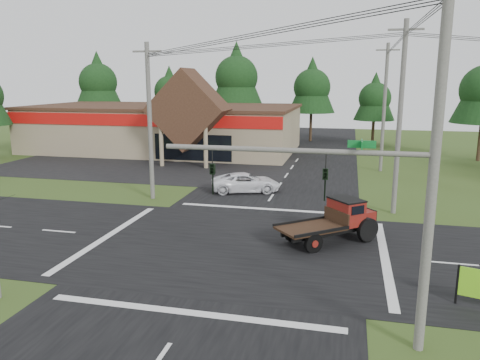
% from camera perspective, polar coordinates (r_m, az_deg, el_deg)
% --- Properties ---
extents(ground, '(120.00, 120.00, 0.00)m').
position_cam_1_polar(ground, '(23.38, -0.30, -8.09)').
color(ground, '#384C1B').
rests_on(ground, ground).
extents(road_ns, '(12.00, 120.00, 0.02)m').
position_cam_1_polar(road_ns, '(23.38, -0.30, -8.06)').
color(road_ns, black).
rests_on(road_ns, ground).
extents(road_ew, '(120.00, 12.00, 0.02)m').
position_cam_1_polar(road_ew, '(23.37, -0.30, -8.06)').
color(road_ew, black).
rests_on(road_ew, ground).
extents(parking_apron, '(28.00, 14.00, 0.02)m').
position_cam_1_polar(parking_apron, '(45.37, -11.96, 1.60)').
color(parking_apron, black).
rests_on(parking_apron, ground).
extents(cvs_building, '(30.40, 18.20, 9.19)m').
position_cam_1_polar(cvs_building, '(55.26, -9.05, 6.44)').
color(cvs_building, gray).
rests_on(cvs_building, ground).
extents(traffic_signal_mast, '(8.12, 0.24, 7.00)m').
position_cam_1_polar(traffic_signal_mast, '(14.32, 15.51, -3.07)').
color(traffic_signal_mast, '#595651').
rests_on(traffic_signal_mast, ground).
extents(utility_pole_nr, '(2.00, 0.30, 11.00)m').
position_cam_1_polar(utility_pole_nr, '(14.24, 22.56, 1.36)').
color(utility_pole_nr, '#595651').
rests_on(utility_pole_nr, ground).
extents(utility_pole_nw, '(2.00, 0.30, 10.50)m').
position_cam_1_polar(utility_pole_nw, '(32.26, -10.95, 7.11)').
color(utility_pole_nw, '#595651').
rests_on(utility_pole_nw, ground).
extents(utility_pole_ne, '(2.00, 0.30, 11.50)m').
position_cam_1_polar(utility_pole_ne, '(29.55, 18.90, 7.22)').
color(utility_pole_ne, '#595651').
rests_on(utility_pole_ne, ground).
extents(utility_pole_n, '(2.00, 0.30, 11.20)m').
position_cam_1_polar(utility_pole_n, '(43.49, 17.18, 8.49)').
color(utility_pole_n, '#595651').
rests_on(utility_pole_n, ground).
extents(tree_row_a, '(6.72, 6.72, 12.12)m').
position_cam_1_polar(tree_row_a, '(70.69, -16.93, 11.56)').
color(tree_row_a, '#332316').
rests_on(tree_row_a, ground).
extents(tree_row_b, '(5.60, 5.60, 10.10)m').
position_cam_1_polar(tree_row_b, '(68.16, -8.57, 10.81)').
color(tree_row_b, '#332316').
rests_on(tree_row_b, ground).
extents(tree_row_c, '(7.28, 7.28, 13.13)m').
position_cam_1_polar(tree_row_c, '(64.15, -0.43, 12.67)').
color(tree_row_c, '#332316').
rests_on(tree_row_c, ground).
extents(tree_row_d, '(6.16, 6.16, 11.11)m').
position_cam_1_polar(tree_row_d, '(63.55, 8.77, 11.32)').
color(tree_row_d, '#332316').
rests_on(tree_row_d, ground).
extents(tree_row_e, '(5.04, 5.04, 9.09)m').
position_cam_1_polar(tree_row_e, '(61.43, 16.13, 9.72)').
color(tree_row_e, '#332316').
rests_on(tree_row_e, ground).
extents(antique_flatbed_truck, '(5.35, 4.96, 2.21)m').
position_cam_1_polar(antique_flatbed_truck, '(23.99, 10.79, -4.99)').
color(antique_flatbed_truck, '#60190D').
rests_on(antique_flatbed_truck, ground).
extents(white_pickup, '(5.47, 3.76, 1.39)m').
position_cam_1_polar(white_pickup, '(34.35, 0.71, -0.30)').
color(white_pickup, white).
rests_on(white_pickup, ground).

